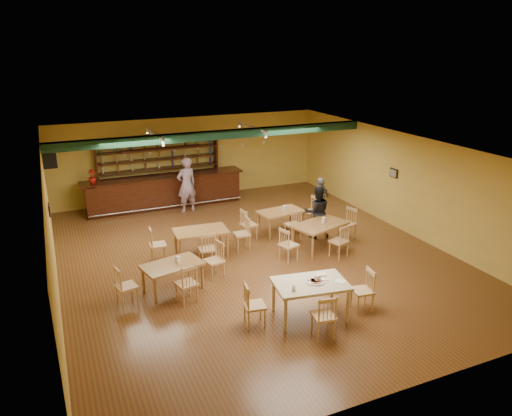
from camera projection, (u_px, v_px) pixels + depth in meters
name	position (u px, v px, depth m)	size (l,w,h in m)	color
floor	(254.00, 256.00, 13.28)	(12.00, 12.00, 0.00)	brown
ceiling_beam	(217.00, 135.00, 14.79)	(10.00, 0.30, 0.25)	#103220
track_rail_left	(154.00, 134.00, 14.60)	(0.05, 2.50, 0.05)	silver
track_rail_right	(252.00, 127.00, 15.81)	(0.05, 2.50, 0.05)	silver
ac_unit	(49.00, 156.00, 14.35)	(0.34, 0.70, 0.48)	silver
picture_left	(49.00, 210.00, 11.72)	(0.04, 0.34, 0.28)	black
picture_right	(394.00, 173.00, 15.05)	(0.04, 0.34, 0.28)	black
bar_counter	(165.00, 191.00, 17.11)	(5.66, 0.85, 1.13)	black
back_bar_hutch	(160.00, 171.00, 17.47)	(4.38, 0.40, 2.28)	black
poinsettia	(92.00, 176.00, 15.95)	(0.26, 0.26, 0.47)	#B31810
dining_table_a	(201.00, 242.00, 13.24)	(1.44, 0.87, 0.72)	#905F33
dining_table_b	(281.00, 221.00, 14.86)	(1.36, 0.82, 0.68)	#905F33
dining_table_c	(173.00, 277.00, 11.31)	(1.36, 0.81, 0.68)	#905F33
dining_table_d	(319.00, 236.00, 13.61)	(1.52, 0.91, 0.76)	#905F33
near_table	(310.00, 300.00, 10.18)	(1.51, 0.97, 0.81)	#C8B686
pizza_tray	(315.00, 281.00, 10.09)	(0.40, 0.40, 0.01)	silver
parmesan_shaker	(294.00, 288.00, 9.71)	(0.07, 0.07, 0.11)	#EAE5C6
napkin_stack	(321.00, 274.00, 10.38)	(0.20, 0.15, 0.03)	white
pizza_server	(321.00, 278.00, 10.19)	(0.32, 0.09, 0.00)	silver
side_plate	(341.00, 281.00, 10.09)	(0.22, 0.22, 0.01)	white
patron_bar	(187.00, 185.00, 16.49)	(0.70, 0.46, 1.91)	#7E4392
patron_right_a	(317.00, 212.00, 14.32)	(0.77, 0.60, 1.58)	black
patron_right_b	(320.00, 199.00, 15.68)	(0.85, 0.36, 1.46)	gray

